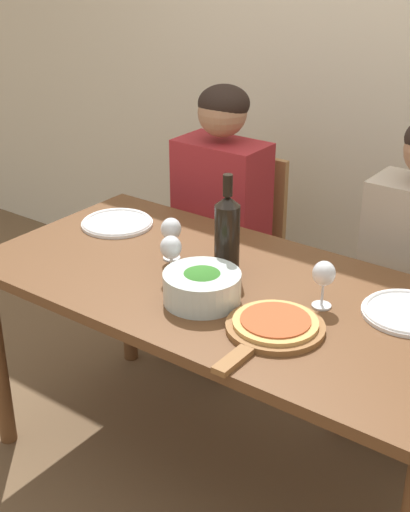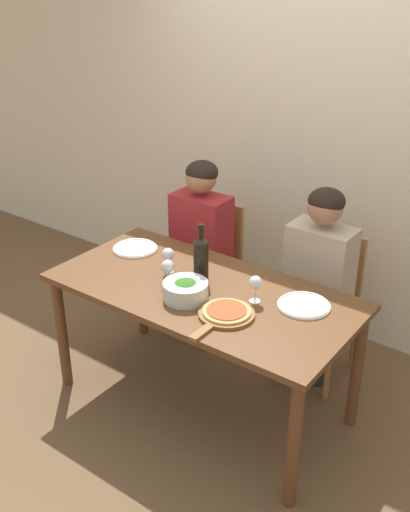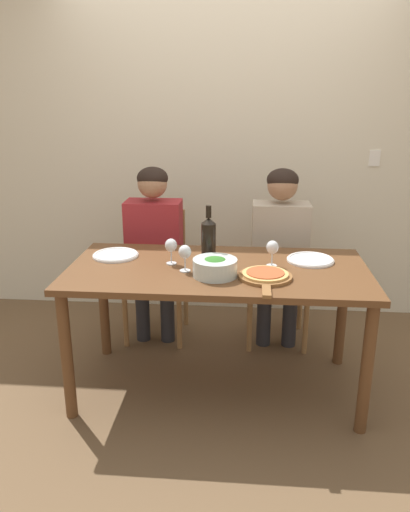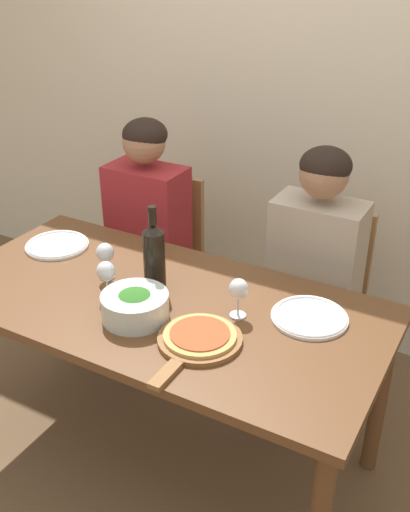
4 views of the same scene
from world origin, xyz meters
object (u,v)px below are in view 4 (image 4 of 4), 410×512
object	(u,v)px
broccoli_bowl	(135,306)
wine_glass_centre	(106,273)
dinner_plate_left	(57,245)
dinner_plate_right	(310,317)
wine_glass_right	(239,291)
person_man	(314,260)
wine_bottle	(154,256)
person_woman	(146,219)
chair_left	(160,255)
wine_glass_left	(105,254)
chair_right	(318,298)
pizza_on_board	(199,339)

from	to	relation	value
broccoli_bowl	wine_glass_centre	xyz separation A→B (m)	(-0.17, 0.06, 0.06)
dinner_plate_left	dinner_plate_right	bearing A→B (deg)	0.30
dinner_plate_left	wine_glass_right	world-z (taller)	wine_glass_right
dinner_plate_left	dinner_plate_right	distance (m)	1.16
person_man	dinner_plate_left	xyz separation A→B (m)	(-1.01, -0.47, 0.03)
wine_bottle	dinner_plate_left	distance (m)	0.59
person_woman	wine_bottle	size ratio (longest dim) A/B	3.65
person_man	chair_left	bearing A→B (deg)	172.92
wine_bottle	wine_glass_left	xyz separation A→B (m)	(-0.21, -0.03, -0.04)
broccoli_bowl	wine_glass_right	xyz separation A→B (m)	(0.31, 0.19, 0.06)
dinner_plate_right	wine_glass_right	size ratio (longest dim) A/B	1.81
wine_bottle	wine_glass_left	distance (m)	0.22
chair_left	person_man	size ratio (longest dim) A/B	0.73
person_woman	wine_glass_centre	bearing A→B (deg)	-66.37
broccoli_bowl	chair_left	bearing A→B (deg)	118.73
chair_left	chair_right	world-z (taller)	same
wine_bottle	wine_glass_right	size ratio (longest dim) A/B	2.26
person_man	person_woman	bearing A→B (deg)	180.00
chair_right	pizza_on_board	distance (m)	0.94
chair_left	wine_glass_right	bearing A→B (deg)	-40.79
chair_left	dinner_plate_right	xyz separation A→B (m)	(1.02, -0.57, 0.28)
dinner_plate_right	wine_glass_centre	xyz separation A→B (m)	(-0.71, -0.23, 0.10)
chair_right	wine_glass_right	xyz separation A→B (m)	(-0.08, -0.68, 0.38)
dinner_plate_left	person_woman	bearing A→B (deg)	72.78
wine_glass_centre	broccoli_bowl	bearing A→B (deg)	-19.78
dinner_plate_left	dinner_plate_right	xyz separation A→B (m)	(1.16, 0.01, 0.00)
person_man	wine_glass_right	size ratio (longest dim) A/B	8.26
chair_left	broccoli_bowl	size ratio (longest dim) A/B	3.80
person_man	wine_glass_right	bearing A→B (deg)	-98.14
wine_bottle	dinner_plate_right	world-z (taller)	wine_bottle
wine_bottle	wine_glass_right	xyz separation A→B (m)	(0.36, -0.02, -0.04)
dinner_plate_right	wine_glass_right	bearing A→B (deg)	-155.09
person_woman	wine_glass_right	distance (m)	0.98
wine_glass_right	wine_glass_centre	distance (m)	0.50
chair_right	dinner_plate_left	distance (m)	1.20
chair_left	broccoli_bowl	bearing A→B (deg)	-61.27
person_woman	wine_glass_left	size ratio (longest dim) A/B	8.26
wine_bottle	broccoli_bowl	world-z (taller)	wine_bottle
chair_right	dinner_plate_right	size ratio (longest dim) A/B	3.33
wine_bottle	chair_right	bearing A→B (deg)	56.08
dinner_plate_right	wine_bottle	bearing A→B (deg)	-171.44
broccoli_bowl	wine_glass_left	size ratio (longest dim) A/B	1.59
dinner_plate_left	pizza_on_board	world-z (taller)	pizza_on_board
dinner_plate_right	person_man	bearing A→B (deg)	107.75
person_woman	dinner_plate_left	distance (m)	0.49
dinner_plate_right	pizza_on_board	bearing A→B (deg)	-130.98
pizza_on_board	wine_glass_left	bearing A→B (deg)	159.52
person_man	pizza_on_board	distance (m)	0.79
person_man	dinner_plate_left	world-z (taller)	person_man
person_woman	dinner_plate_right	bearing A→B (deg)	-24.53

